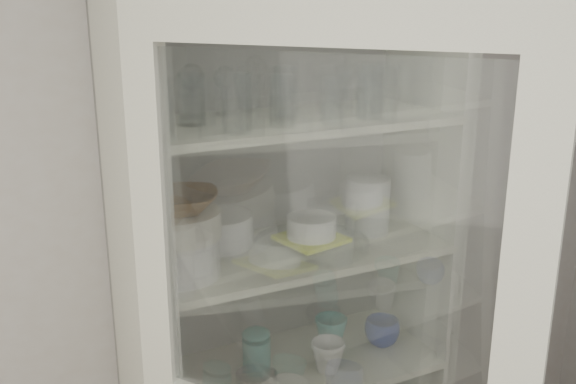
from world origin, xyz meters
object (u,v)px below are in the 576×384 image
pantry_cabinet (280,332)px  plate_stack_front (180,256)px  plate_stack_back (218,230)px  yellow_trivet (311,238)px  cream_bowl (179,224)px  white_ramekin (312,227)px  goblet_1 (225,88)px  mug_blue (382,332)px  white_canister (161,375)px  glass_platter (311,243)px  mug_white (328,356)px  mug_teal (331,331)px  goblet_0 (192,89)px  goblet_2 (346,83)px  grey_bowl_stack (368,205)px  goblet_3 (364,81)px  terracotta_bowl (177,202)px  measuring_cups (254,379)px  teal_jar (257,349)px

pantry_cabinet → plate_stack_front: size_ratio=9.67×
plate_stack_back → yellow_trivet: 0.29m
cream_bowl → white_ramekin: 0.43m
plate_stack_front → plate_stack_back: bearing=44.3°
pantry_cabinet → goblet_1: pantry_cabinet is taller
mug_blue → white_canister: bearing=166.2°
glass_platter → mug_blue: bearing=-1.8°
plate_stack_front → cream_bowl: (0.00, 0.00, 0.09)m
yellow_trivet → goblet_1: bearing=144.7°
white_ramekin → mug_white: size_ratio=1.38×
yellow_trivet → mug_teal: (0.11, 0.06, -0.38)m
goblet_0 → goblet_2: size_ratio=1.10×
grey_bowl_stack → mug_teal: grey_bowl_stack is taller
goblet_2 → glass_platter: size_ratio=0.43×
mug_teal → goblet_3: bearing=21.3°
goblet_1 → yellow_trivet: bearing=-35.3°
pantry_cabinet → white_canister: 0.41m
glass_platter → grey_bowl_stack: bearing=9.9°
goblet_1 → terracotta_bowl: size_ratio=0.71×
cream_bowl → goblet_3: bearing=12.7°
cream_bowl → yellow_trivet: (0.42, 0.03, -0.12)m
plate_stack_back → measuring_cups: (0.03, -0.19, -0.43)m
goblet_1 → grey_bowl_stack: goblet_1 is taller
terracotta_bowl → yellow_trivet: 0.46m
grey_bowl_stack → glass_platter: bearing=-170.1°
goblet_3 → plate_stack_front: 0.81m
goblet_2 → teal_jar: size_ratio=1.40×
goblet_0 → mug_teal: 0.94m
grey_bowl_stack → white_ramekin: bearing=-170.1°
terracotta_bowl → white_ramekin: size_ratio=1.44×
mug_white → mug_teal: bearing=51.4°
plate_stack_front → glass_platter: size_ratio=0.61×
teal_jar → goblet_1: bearing=121.0°
goblet_2 → white_ramekin: (-0.18, -0.11, -0.41)m
goblet_3 → white_canister: size_ratio=1.31×
grey_bowl_stack → white_canister: 0.83m
terracotta_bowl → glass_platter: terracotta_bowl is taller
terracotta_bowl → grey_bowl_stack: (0.65, 0.07, -0.12)m
goblet_1 → white_canister: goblet_1 is taller
goblet_1 → teal_jar: bearing=-59.0°
cream_bowl → white_ramekin: size_ratio=1.54×
goblet_2 → mug_white: (-0.15, -0.18, -0.83)m
plate_stack_back → mug_teal: size_ratio=1.94×
terracotta_bowl → goblet_1: bearing=39.8°
terracotta_bowl → white_ramekin: bearing=3.7°
goblet_3 → mug_teal: bearing=-156.9°
grey_bowl_stack → teal_jar: size_ratio=1.65×
yellow_trivet → goblet_3: bearing=26.1°
goblet_2 → measuring_cups: size_ratio=1.38×
white_ramekin → mug_teal: 0.43m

